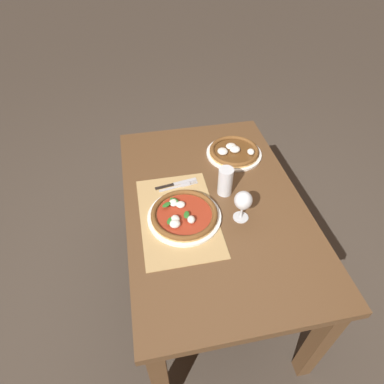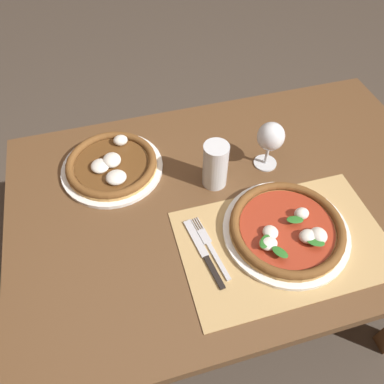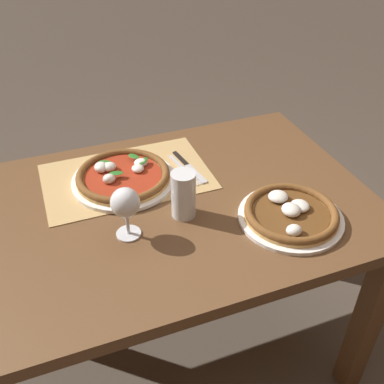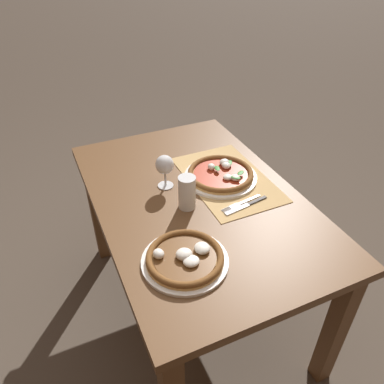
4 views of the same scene
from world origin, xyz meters
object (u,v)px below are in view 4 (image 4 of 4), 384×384
at_px(pizza_near, 221,174).
at_px(fork, 241,203).
at_px(pint_glass, 187,193).
at_px(wine_glass, 165,166).
at_px(knife, 246,205).
at_px(pizza_far, 185,258).

bearing_deg(pizza_near, fork, 176.87).
distance_m(pizza_near, pint_glass, 0.26).
xyz_separation_m(wine_glass, pint_glass, (-0.17, -0.03, -0.04)).
relative_size(wine_glass, pint_glass, 1.07).
height_order(fork, knife, knife).
xyz_separation_m(pizza_far, knife, (0.18, -0.35, -0.01)).
height_order(pizza_far, fork, pizza_far).
distance_m(pizza_far, wine_glass, 0.48).
relative_size(pizza_far, wine_glass, 1.97).
relative_size(pint_glass, fork, 0.72).
relative_size(fork, knife, 0.93).
distance_m(wine_glass, fork, 0.36).
relative_size(pizza_near, knife, 1.55).
relative_size(pizza_far, fork, 1.53).
bearing_deg(wine_glass, pizza_near, -100.52).
bearing_deg(knife, pizza_near, -0.08).
height_order(pizza_far, pint_glass, pint_glass).
xyz_separation_m(pizza_far, pint_glass, (0.28, -0.13, 0.05)).
xyz_separation_m(pizza_far, wine_glass, (0.46, -0.10, 0.09)).
xyz_separation_m(pint_glass, knife, (-0.10, -0.22, -0.06)).
bearing_deg(pizza_far, wine_glass, -12.66).
height_order(pizza_near, pint_glass, pint_glass).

